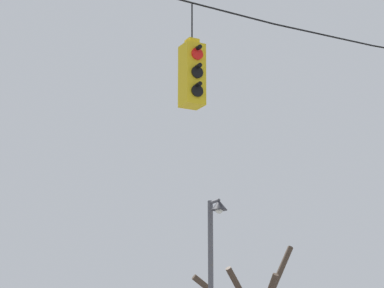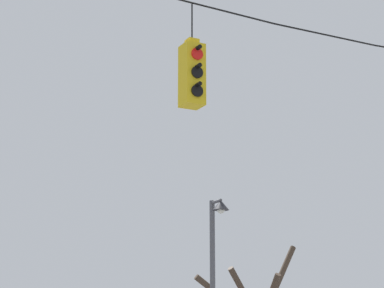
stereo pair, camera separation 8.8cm
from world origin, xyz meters
name	(u,v)px [view 1 (the left image)]	position (x,y,z in m)	size (l,w,h in m)	color
span_wire	(325,27)	(0.00, -0.38, 7.25)	(15.53, 0.03, 0.50)	black
traffic_light_over_intersection	(192,74)	(-2.72, -0.39, 5.89)	(0.34, 0.46, 1.79)	yellow
street_lamp	(214,272)	(0.09, 4.06, 3.16)	(0.37, 0.65, 4.77)	#515156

